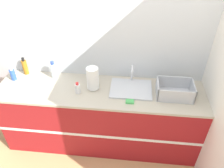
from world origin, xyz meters
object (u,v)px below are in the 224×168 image
dish_rack (175,91)px  bottle_white_spray (78,88)px  bottle_blue (13,74)px  paper_towel_roll (93,78)px  sink (131,88)px  bottle_clear (54,70)px  bottle_amber (25,67)px

dish_rack → bottle_white_spray: 1.09m
bottle_blue → bottle_white_spray: bearing=-11.4°
paper_towel_roll → dish_rack: bearing=-2.0°
sink → dish_rack: 0.49m
bottle_clear → bottle_blue: bottle_clear is taller
dish_rack → bottle_clear: (-1.45, 0.21, 0.04)m
paper_towel_roll → bottle_white_spray: 0.20m
bottle_clear → bottle_amber: bottle_amber is taller
dish_rack → bottle_blue: bearing=176.9°
dish_rack → bottle_amber: (-1.84, 0.25, 0.04)m
dish_rack → bottle_clear: size_ratio=1.75×
sink → bottle_amber: bearing=172.1°
bottle_blue → sink: bearing=-1.8°
sink → bottle_white_spray: (-0.60, -0.13, 0.05)m
bottle_amber → bottle_blue: 0.18m
bottle_clear → bottle_blue: 0.50m
bottle_amber → dish_rack: bearing=-7.7°
sink → bottle_amber: sink is taller
dish_rack → bottle_white_spray: dish_rack is taller
bottle_clear → paper_towel_roll: bearing=-18.6°
paper_towel_roll → bottle_clear: size_ratio=1.22×
bottle_clear → bottle_blue: (-0.48, -0.10, -0.03)m
paper_towel_roll → bottle_blue: size_ratio=1.65×
sink → bottle_blue: 1.45m
sink → bottle_white_spray: sink is taller
paper_towel_roll → bottle_amber: bearing=166.7°
paper_towel_roll → bottle_blue: bearing=175.9°
sink → bottle_amber: 1.37m
paper_towel_roll → bottle_white_spray: paper_towel_roll is taller
dish_rack → bottle_amber: bottle_amber is taller
paper_towel_roll → bottle_amber: (-0.91, 0.21, -0.04)m
bottle_clear → bottle_amber: 0.39m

